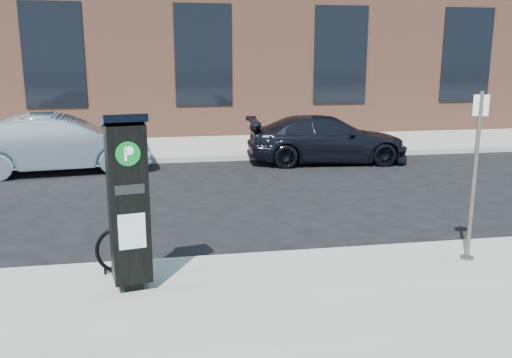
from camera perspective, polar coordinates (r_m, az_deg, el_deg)
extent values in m
plane|color=black|center=(8.15, 1.51, -8.76)|extent=(120.00, 120.00, 0.00)
cube|color=gray|center=(21.67, -5.82, 5.06)|extent=(60.00, 12.00, 0.15)
cube|color=#9E9B93|center=(8.10, 1.54, -8.31)|extent=(60.00, 0.12, 0.16)
cube|color=#9E9B93|center=(15.79, -4.23, 2.17)|extent=(60.00, 0.12, 0.16)
cube|color=brown|center=(24.49, -6.56, 15.15)|extent=(28.00, 10.00, 8.00)
cube|color=black|center=(19.71, -20.55, 12.09)|extent=(2.00, 0.06, 3.50)
cube|color=black|center=(19.46, -5.57, 12.82)|extent=(2.00, 0.06, 3.50)
cube|color=black|center=(20.46, 8.89, 12.73)|extent=(2.00, 0.06, 3.50)
cube|color=black|center=(22.56, 21.29, 12.03)|extent=(2.00, 0.06, 3.50)
cube|color=black|center=(7.11, -12.84, -10.63)|extent=(0.27, 0.27, 0.11)
cube|color=black|center=(6.77, -13.28, -2.57)|extent=(0.53, 0.48, 1.95)
cube|color=black|center=(6.58, -13.73, 6.04)|extent=(0.58, 0.53, 0.18)
cylinder|color=#08601D|center=(6.43, -13.33, 2.59)|extent=(0.29, 0.07, 0.29)
cube|color=white|center=(6.43, -13.33, 2.59)|extent=(0.10, 0.03, 0.16)
cube|color=silver|center=(6.66, -12.91, -5.40)|extent=(0.32, 0.07, 0.44)
cube|color=black|center=(6.52, -13.14, -1.08)|extent=(0.34, 0.07, 0.11)
cylinder|color=#5D5652|center=(8.44, 21.32, -7.70)|extent=(0.19, 0.19, 0.03)
cylinder|color=#5D5652|center=(8.12, 21.99, 0.13)|extent=(0.06, 0.06, 2.39)
cube|color=silver|center=(7.98, 22.60, 7.17)|extent=(0.21, 0.07, 0.29)
torus|color=black|center=(7.49, -14.04, -7.24)|extent=(0.67, 0.11, 0.67)
cylinder|color=black|center=(7.58, -15.60, -9.20)|extent=(0.03, 0.03, 0.13)
cylinder|color=black|center=(7.59, -12.26, -9.00)|extent=(0.03, 0.03, 0.13)
imported|color=#94AABD|center=(15.06, -20.04, 3.54)|extent=(4.77, 2.13, 1.52)
imported|color=black|center=(15.64, 7.49, 4.18)|extent=(4.71, 2.21, 1.33)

